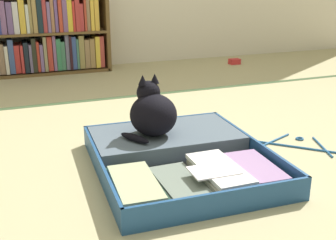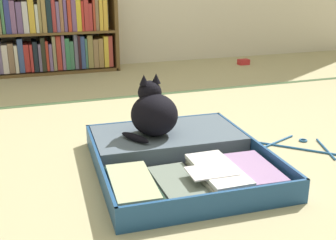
{
  "view_description": "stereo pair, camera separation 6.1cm",
  "coord_description": "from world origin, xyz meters",
  "px_view_note": "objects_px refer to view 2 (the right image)",
  "views": [
    {
      "loc": [
        -0.72,
        -1.46,
        0.78
      ],
      "look_at": [
        -0.11,
        0.11,
        0.21
      ],
      "focal_mm": 45.14,
      "sensor_mm": 36.0,
      "label": 1
    },
    {
      "loc": [
        -0.67,
        -1.48,
        0.78
      ],
      "look_at": [
        -0.11,
        0.11,
        0.21
      ],
      "focal_mm": 45.14,
      "sensor_mm": 36.0,
      "label": 2
    }
  ],
  "objects_px": {
    "bookshelf": "(43,35)",
    "clothes_hanger": "(301,146)",
    "open_suitcase": "(177,156)",
    "black_cat": "(153,113)",
    "small_red_pouch": "(244,62)"
  },
  "relations": [
    {
      "from": "clothes_hanger",
      "to": "small_red_pouch",
      "type": "relative_size",
      "value": 3.32
    },
    {
      "from": "clothes_hanger",
      "to": "small_red_pouch",
      "type": "bearing_deg",
      "value": 68.97
    },
    {
      "from": "bookshelf",
      "to": "black_cat",
      "type": "distance_m",
      "value": 2.03
    },
    {
      "from": "bookshelf",
      "to": "small_red_pouch",
      "type": "relative_size",
      "value": 12.38
    },
    {
      "from": "small_red_pouch",
      "to": "clothes_hanger",
      "type": "bearing_deg",
      "value": -111.03
    },
    {
      "from": "black_cat",
      "to": "small_red_pouch",
      "type": "xyz_separation_m",
      "value": [
        1.43,
        1.75,
        -0.17
      ]
    },
    {
      "from": "open_suitcase",
      "to": "small_red_pouch",
      "type": "distance_m",
      "value": 2.34
    },
    {
      "from": "black_cat",
      "to": "small_red_pouch",
      "type": "distance_m",
      "value": 2.27
    },
    {
      "from": "black_cat",
      "to": "clothes_hanger",
      "type": "xyz_separation_m",
      "value": [
        0.7,
        -0.16,
        -0.19
      ]
    },
    {
      "from": "open_suitcase",
      "to": "black_cat",
      "type": "xyz_separation_m",
      "value": [
        -0.06,
        0.15,
        0.16
      ]
    },
    {
      "from": "open_suitcase",
      "to": "clothes_hanger",
      "type": "height_order",
      "value": "open_suitcase"
    },
    {
      "from": "small_red_pouch",
      "to": "open_suitcase",
      "type": "bearing_deg",
      "value": -125.84
    },
    {
      "from": "black_cat",
      "to": "clothes_hanger",
      "type": "bearing_deg",
      "value": -12.92
    },
    {
      "from": "bookshelf",
      "to": "black_cat",
      "type": "relative_size",
      "value": 4.44
    },
    {
      "from": "bookshelf",
      "to": "clothes_hanger",
      "type": "xyz_separation_m",
      "value": [
        1.05,
        -2.15,
        -0.32
      ]
    }
  ]
}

